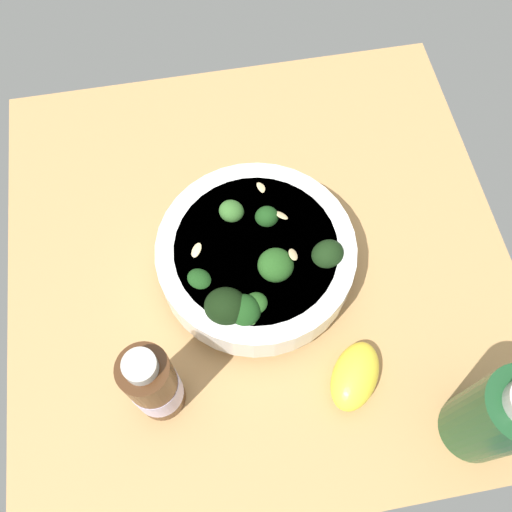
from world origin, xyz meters
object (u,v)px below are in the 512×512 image
object	(u,v)px
bottle_tall	(154,385)
bowl_of_broccoli	(256,259)
lemon_wedge	(355,376)
bottle_short	(497,417)

from	to	relation	value
bottle_tall	bowl_of_broccoli	bearing A→B (deg)	-134.58
lemon_wedge	bottle_tall	distance (cm)	21.63
bowl_of_broccoli	lemon_wedge	distance (cm)	17.12
bowl_of_broccoli	bottle_tall	size ratio (longest dim) A/B	1.57
lemon_wedge	bottle_tall	world-z (taller)	bottle_tall
bottle_short	bowl_of_broccoli	bearing A→B (deg)	-48.37
lemon_wedge	bottle_tall	size ratio (longest dim) A/B	0.55
bottle_tall	bottle_short	xyz separation A→B (cm)	(-32.47, 9.18, 1.02)
bottle_tall	bottle_short	size ratio (longest dim) A/B	0.93
lemon_wedge	bottle_tall	xyz separation A→B (cm)	(21.09, -1.83, 4.42)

